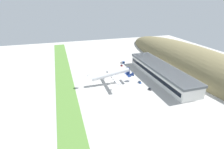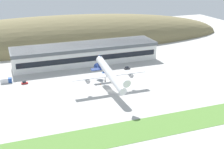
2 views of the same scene
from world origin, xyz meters
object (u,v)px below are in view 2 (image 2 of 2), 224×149
at_px(cargo_airplane, 110,74).
at_px(traffic_cone_0, 95,78).
at_px(fuel_truck, 6,80).
at_px(terminal_building, 85,52).
at_px(service_car_1, 24,83).
at_px(service_car_2, 105,72).
at_px(traffic_cone_1, 101,84).
at_px(service_car_0, 127,68).

bearing_deg(cargo_airplane, traffic_cone_0, 95.18).
height_order(fuel_truck, traffic_cone_0, fuel_truck).
height_order(terminal_building, fuel_truck, terminal_building).
xyz_separation_m(service_car_1, service_car_2, (49.82, 0.79, 0.00)).
relative_size(cargo_airplane, service_car_2, 10.70).
height_order(service_car_2, traffic_cone_0, service_car_2).
xyz_separation_m(service_car_2, traffic_cone_1, (-8.79, -16.71, -0.33)).
bearing_deg(service_car_2, traffic_cone_1, -117.73).
xyz_separation_m(fuel_truck, traffic_cone_1, (50.84, -21.57, -1.11)).
relative_size(fuel_truck, traffic_cone_1, 11.27).
relative_size(traffic_cone_0, traffic_cone_1, 1.00).
height_order(terminal_building, service_car_2, terminal_building).
bearing_deg(service_car_0, fuel_truck, 178.20).
bearing_deg(traffic_cone_0, service_car_0, 20.09).
height_order(service_car_1, traffic_cone_0, service_car_1).
distance_m(service_car_2, traffic_cone_0, 10.99).
height_order(cargo_airplane, service_car_0, cargo_airplane).
bearing_deg(service_car_2, service_car_0, 8.93).
xyz_separation_m(service_car_0, service_car_2, (-15.82, -2.49, -0.06)).
distance_m(terminal_building, service_car_1, 52.29).
bearing_deg(service_car_2, traffic_cone_0, -143.51).
height_order(terminal_building, traffic_cone_0, terminal_building).
bearing_deg(traffic_cone_1, service_car_0, 37.96).
bearing_deg(cargo_airplane, terminal_building, 88.46).
relative_size(cargo_airplane, service_car_1, 12.37).
relative_size(terminal_building, service_car_2, 22.70).
distance_m(terminal_building, service_car_0, 32.61).
distance_m(service_car_0, service_car_2, 16.02).
bearing_deg(traffic_cone_1, service_car_1, 158.80).
bearing_deg(fuel_truck, cargo_airplane, -31.19).
xyz_separation_m(terminal_building, service_car_0, (21.37, -23.76, -6.51)).
distance_m(terminal_building, service_car_2, 27.62).
height_order(cargo_airplane, traffic_cone_1, cargo_airplane).
bearing_deg(service_car_0, traffic_cone_0, -159.91).
distance_m(service_car_0, traffic_cone_0, 26.26).
bearing_deg(fuel_truck, service_car_1, -29.96).
xyz_separation_m(cargo_airplane, traffic_cone_0, (-1.86, 20.48, -9.36)).
height_order(service_car_1, service_car_2, service_car_2).
distance_m(service_car_2, traffic_cone_1, 18.88).
relative_size(terminal_building, traffic_cone_1, 172.54).
relative_size(service_car_2, fuel_truck, 0.67).
relative_size(cargo_airplane, service_car_0, 11.72).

